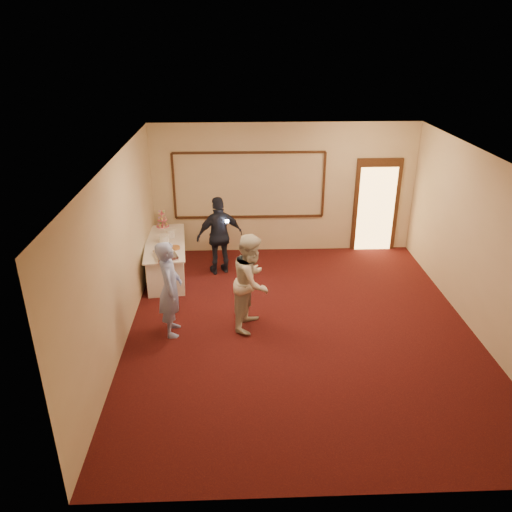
{
  "coord_description": "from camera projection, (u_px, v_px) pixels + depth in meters",
  "views": [
    {
      "loc": [
        -1.08,
        -7.48,
        4.79
      ],
      "look_at": [
        -0.76,
        0.58,
        1.15
      ],
      "focal_mm": 35.0,
      "sensor_mm": 36.0,
      "label": 1
    }
  ],
  "objects": [
    {
      "name": "tart",
      "position": [
        175.0,
        248.0,
        10.06
      ],
      "size": [
        0.25,
        0.25,
        0.05
      ],
      "color": "white",
      "rests_on": "buffet_table"
    },
    {
      "name": "camera_flash",
      "position": [
        227.0,
        221.0,
        10.2
      ],
      "size": [
        0.08,
        0.06,
        0.05
      ],
      "primitive_type": "cube",
      "rotation": [
        0.0,
        0.0,
        0.27
      ],
      "color": "white",
      "rests_on": "guest"
    },
    {
      "name": "cupcake_stand",
      "position": [
        162.0,
        220.0,
        11.18
      ],
      "size": [
        0.28,
        0.28,
        0.42
      ],
      "color": "#EB6082",
      "rests_on": "buffet_table"
    },
    {
      "name": "floor",
      "position": [
        300.0,
        328.0,
        8.82
      ],
      "size": [
        7.0,
        7.0,
        0.0
      ],
      "primitive_type": "plane",
      "color": "black",
      "rests_on": "ground"
    },
    {
      "name": "buffet_table",
      "position": [
        166.0,
        259.0,
        10.57
      ],
      "size": [
        1.02,
        2.16,
        0.77
      ],
      "color": "silver",
      "rests_on": "floor"
    },
    {
      "name": "doorway",
      "position": [
        376.0,
        206.0,
        11.6
      ],
      "size": [
        1.05,
        0.07,
        2.2
      ],
      "color": "#321C0F",
      "rests_on": "floor"
    },
    {
      "name": "room_walls",
      "position": [
        305.0,
        220.0,
        7.98
      ],
      "size": [
        6.04,
        7.04,
        3.02
      ],
      "color": "beige",
      "rests_on": "floor"
    },
    {
      "name": "man",
      "position": [
        170.0,
        289.0,
        8.35
      ],
      "size": [
        0.45,
        0.65,
        1.7
      ],
      "primitive_type": "imported",
      "rotation": [
        0.0,
        0.0,
        1.64
      ],
      "color": "#869BE1",
      "rests_on": "floor"
    },
    {
      "name": "plate_stack_b",
      "position": [
        170.0,
        233.0,
        10.63
      ],
      "size": [
        0.21,
        0.21,
        0.18
      ],
      "color": "white",
      "rests_on": "buffet_table"
    },
    {
      "name": "wall_molding",
      "position": [
        249.0,
        185.0,
        11.29
      ],
      "size": [
        3.45,
        0.04,
        1.55
      ],
      "color": "#321C0F",
      "rests_on": "room_walls"
    },
    {
      "name": "guest",
      "position": [
        220.0,
        236.0,
        10.52
      ],
      "size": [
        1.08,
        0.71,
        1.7
      ],
      "primitive_type": "imported",
      "rotation": [
        0.0,
        0.0,
        3.46
      ],
      "color": "black",
      "rests_on": "floor"
    },
    {
      "name": "plate_stack_a",
      "position": [
        164.0,
        239.0,
        10.33
      ],
      "size": [
        0.21,
        0.21,
        0.17
      ],
      "color": "white",
      "rests_on": "buffet_table"
    },
    {
      "name": "woman",
      "position": [
        252.0,
        282.0,
        8.55
      ],
      "size": [
        0.89,
        1.01,
        1.73
      ],
      "primitive_type": "imported",
      "rotation": [
        0.0,
        0.0,
        1.24
      ],
      "color": "beige",
      "rests_on": "floor"
    },
    {
      "name": "pavlova_tray",
      "position": [
        165.0,
        253.0,
        9.67
      ],
      "size": [
        0.54,
        0.6,
        0.2
      ],
      "color": "silver",
      "rests_on": "buffet_table"
    }
  ]
}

